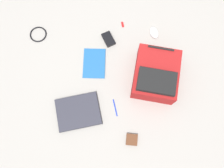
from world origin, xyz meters
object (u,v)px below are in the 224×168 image
object	(u,v)px
laptop	(78,112)
cable_coil	(38,34)
computer_mouse	(154,33)
earbud_pouch	(132,140)
power_brick	(108,39)
pen_black	(115,108)
backpack	(156,75)
usb_stick	(123,24)
book_manual	(94,63)

from	to	relation	value
laptop	cable_coil	size ratio (longest dim) A/B	2.35
computer_mouse	earbud_pouch	xyz separation A→B (m)	(-0.37, -0.82, -0.01)
power_brick	pen_black	size ratio (longest dim) A/B	0.92
cable_coil	power_brick	bearing A→B (deg)	-15.83
earbud_pouch	computer_mouse	bearing A→B (deg)	65.78
backpack	computer_mouse	distance (m)	0.40
computer_mouse	usb_stick	distance (m)	0.28
laptop	book_manual	distance (m)	0.41
backpack	computer_mouse	world-z (taller)	backpack
laptop	earbud_pouch	bearing A→B (deg)	-38.28
backpack	usb_stick	size ratio (longest dim) A/B	9.54
backpack	pen_black	size ratio (longest dim) A/B	3.59
cable_coil	power_brick	xyz separation A→B (m)	(0.57, -0.16, 0.01)
backpack	power_brick	xyz separation A→B (m)	(-0.29, 0.40, -0.08)
computer_mouse	power_brick	xyz separation A→B (m)	(-0.39, 0.02, -0.01)
cable_coil	pen_black	distance (m)	0.90
backpack	earbud_pouch	bearing A→B (deg)	-122.46
cable_coil	power_brick	size ratio (longest dim) A/B	1.14
backpack	computer_mouse	size ratio (longest dim) A/B	4.49
earbud_pouch	usb_stick	world-z (taller)	earbud_pouch
book_manual	pen_black	distance (m)	0.40
backpack	earbud_pouch	world-z (taller)	backpack
computer_mouse	pen_black	bearing A→B (deg)	-131.80
book_manual	cable_coil	distance (m)	0.54
laptop	earbud_pouch	distance (m)	0.46
power_brick	earbud_pouch	world-z (taller)	power_brick
cable_coil	pen_black	bearing A→B (deg)	-55.03
laptop	book_manual	bearing A→B (deg)	62.73
cable_coil	book_manual	bearing A→B (deg)	-39.77
earbud_pouch	book_manual	bearing A→B (deg)	104.67
laptop	earbud_pouch	xyz separation A→B (m)	(0.36, -0.28, -0.00)
power_brick	computer_mouse	bearing A→B (deg)	-2.52
earbud_pouch	power_brick	bearing A→B (deg)	91.21
earbud_pouch	pen_black	bearing A→B (deg)	105.72
book_manual	backpack	bearing A→B (deg)	-25.84
power_brick	usb_stick	size ratio (longest dim) A/B	2.45
cable_coil	power_brick	world-z (taller)	power_brick
backpack	usb_stick	world-z (taller)	backpack
computer_mouse	cable_coil	size ratio (longest dim) A/B	0.76
laptop	earbud_pouch	size ratio (longest dim) A/B	3.99
power_brick	pen_black	world-z (taller)	power_brick
power_brick	usb_stick	xyz separation A→B (m)	(0.15, 0.12, -0.01)
cable_coil	computer_mouse	bearing A→B (deg)	-10.58
laptop	cable_coil	xyz separation A→B (m)	(-0.23, 0.71, -0.01)
laptop	computer_mouse	distance (m)	0.90
computer_mouse	earbud_pouch	distance (m)	0.90
usb_stick	laptop	bearing A→B (deg)	-126.02
computer_mouse	book_manual	bearing A→B (deg)	-165.90
backpack	laptop	size ratio (longest dim) A/B	1.45
pen_black	earbud_pouch	distance (m)	0.27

